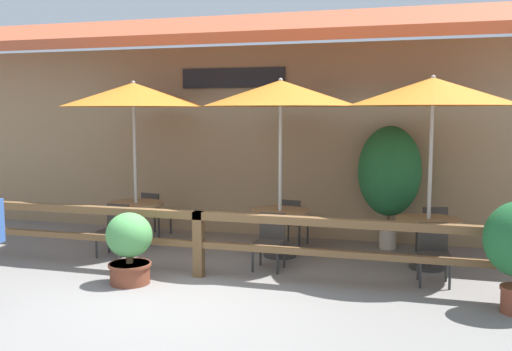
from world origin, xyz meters
The scene contains 17 objects.
ground_plane centered at (0.00, 0.00, 0.00)m, with size 60.00×60.00×0.00m, color slate.
building_facade centered at (0.00, 4.10, 2.16)m, with size 14.28×1.49×4.23m.
patio_railing centered at (0.00, 1.05, 0.70)m, with size 10.40×0.14×0.95m.
patio_umbrella_near centered at (-1.80, 2.59, 2.65)m, with size 2.49×2.49×2.90m.
dining_table_near centered at (-1.80, 2.59, 0.61)m, with size 0.97×0.97×0.76m.
chair_near_streetside centered at (-1.79, 1.82, 0.46)m, with size 0.42×0.42×0.84m.
chair_near_wallside centered at (-1.83, 3.37, 0.46)m, with size 0.49×0.49×0.84m.
patio_umbrella_middle centered at (0.84, 2.51, 2.65)m, with size 2.49×2.49×2.90m.
dining_table_middle centered at (0.84, 2.51, 0.61)m, with size 0.97×0.97×0.76m.
chair_middle_streetside centered at (0.88, 1.74, 0.46)m, with size 0.43×0.43×0.84m.
chair_middle_wallside centered at (0.88, 3.29, 0.46)m, with size 0.49×0.49×0.84m.
patio_umbrella_far centered at (3.16, 2.42, 2.65)m, with size 2.49×2.49×2.90m.
dining_table_far centered at (3.16, 2.42, 0.61)m, with size 0.97×0.97×0.76m.
chair_far_streetside centered at (3.23, 1.64, 0.46)m, with size 0.45×0.45×0.84m.
chair_far_wallside centered at (3.24, 3.20, 0.46)m, with size 0.51×0.51×0.84m.
potted_plant_tall_tropical centered at (-0.80, 0.49, 0.52)m, with size 0.65×0.59×0.99m.
potted_plant_corner_fern centered at (2.52, 3.55, 1.33)m, with size 1.07×0.96×2.12m.
Camera 1 is at (2.99, -6.41, 2.36)m, focal length 40.00 mm.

